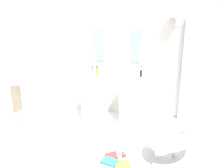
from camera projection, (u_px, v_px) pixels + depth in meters
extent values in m
cube|color=silver|center=(94.00, 152.00, 3.38)|extent=(4.80, 3.60, 0.04)
cube|color=silver|center=(118.00, 54.00, 4.56)|extent=(4.80, 0.10, 2.60)
cube|color=white|center=(94.00, 103.00, 4.46)|extent=(0.40, 0.40, 0.65)
cylinder|color=white|center=(93.00, 81.00, 4.33)|extent=(0.51, 0.51, 0.31)
cylinder|color=#B7BABF|center=(95.00, 70.00, 4.40)|extent=(0.02, 0.02, 0.10)
cube|color=white|center=(131.00, 107.00, 4.28)|extent=(0.40, 0.40, 0.65)
cylinder|color=white|center=(132.00, 84.00, 4.15)|extent=(0.51, 0.51, 0.31)
cylinder|color=#B7BABF|center=(133.00, 72.00, 4.22)|extent=(0.02, 0.02, 0.10)
cube|color=#8C9EA8|center=(99.00, 44.00, 4.53)|extent=(0.22, 0.03, 0.68)
cube|color=#8C9EA8|center=(136.00, 45.00, 4.35)|extent=(0.22, 0.03, 0.68)
cube|color=#B7BABF|center=(185.00, 71.00, 4.20)|extent=(0.14, 0.08, 2.05)
cylinder|color=#B7BABF|center=(182.00, 18.00, 3.94)|extent=(0.30, 0.02, 0.02)
cylinder|color=#B7BABF|center=(173.00, 18.00, 3.95)|extent=(0.24, 0.24, 0.02)
cube|color=#B7BABF|center=(173.00, 159.00, 3.12)|extent=(0.56, 0.50, 0.06)
cylinder|color=#B7BABF|center=(174.00, 149.00, 3.07)|extent=(0.05, 0.05, 0.34)
torus|color=silver|center=(175.00, 136.00, 3.01)|extent=(1.00, 1.00, 0.49)
cylinder|color=#B7BABF|center=(9.00, 106.00, 3.89)|extent=(0.03, 0.03, 0.95)
cylinder|color=#B7BABF|center=(15.00, 85.00, 3.73)|extent=(0.36, 0.02, 0.02)
cube|color=gray|center=(17.00, 98.00, 3.80)|extent=(0.04, 0.22, 0.50)
cube|color=#B2B2B7|center=(122.00, 158.00, 3.18)|extent=(1.09, 0.70, 0.01)
cube|color=teal|center=(110.00, 162.00, 3.06)|extent=(0.26, 0.20, 0.03)
cube|color=#B73838|center=(116.00, 155.00, 3.21)|extent=(0.32, 0.30, 0.03)
cube|color=gold|center=(123.00, 165.00, 3.00)|extent=(0.28, 0.26, 0.02)
cylinder|color=white|center=(119.00, 154.00, 3.17)|extent=(0.08, 0.08, 0.11)
cylinder|color=#59996B|center=(92.00, 69.00, 4.39)|extent=(0.05, 0.05, 0.12)
cylinder|color=black|center=(92.00, 66.00, 4.37)|extent=(0.03, 0.03, 0.02)
cylinder|color=white|center=(141.00, 71.00, 4.10)|extent=(0.06, 0.06, 0.17)
cylinder|color=black|center=(141.00, 66.00, 4.07)|extent=(0.03, 0.03, 0.02)
cylinder|color=#C68C38|center=(97.00, 71.00, 4.12)|extent=(0.06, 0.06, 0.16)
cylinder|color=black|center=(97.00, 67.00, 4.10)|extent=(0.03, 0.03, 0.02)
cylinder|color=black|center=(141.00, 74.00, 4.01)|extent=(0.04, 0.04, 0.12)
cylinder|color=black|center=(141.00, 70.00, 3.99)|extent=(0.02, 0.02, 0.02)
cylinder|color=#99999E|center=(98.00, 71.00, 4.13)|extent=(0.06, 0.06, 0.16)
cylinder|color=black|center=(97.00, 67.00, 4.11)|extent=(0.03, 0.03, 0.02)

